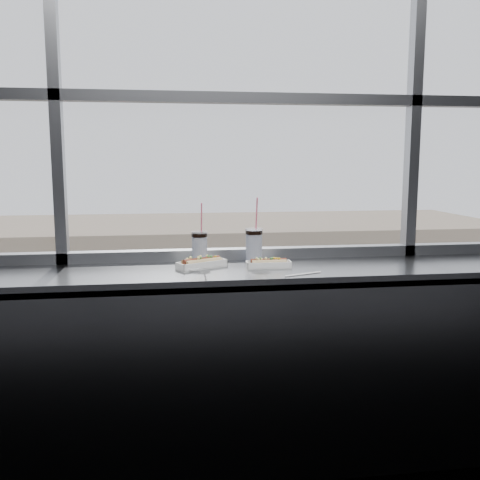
{
  "coord_description": "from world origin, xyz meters",
  "views": [
    {
      "loc": [
        -0.44,
        -1.49,
        1.66
      ],
      "look_at": [
        -0.06,
        1.23,
        1.25
      ],
      "focal_mm": 40.0,
      "sensor_mm": 36.0,
      "label": 1
    }
  ],
  "objects": [
    {
      "name": "soda_cup_left",
      "position": [
        -0.26,
        1.39,
        1.2
      ],
      "size": [
        0.09,
        0.09,
        0.34
      ],
      "color": "white",
      "rests_on": "counter"
    },
    {
      "name": "wall_back_lower",
      "position": [
        0.0,
        1.5,
        0.55
      ],
      "size": [
        6.0,
        0.0,
        6.0
      ],
      "primitive_type": "plane",
      "rotation": [
        1.57,
        0.0,
        0.0
      ],
      "color": "black",
      "rests_on": "ground"
    },
    {
      "name": "plaza_ground",
      "position": [
        0.0,
        45.0,
        -11.0
      ],
      "size": [
        120.0,
        120.0,
        0.0
      ],
      "primitive_type": "plane",
      "color": "#A8A19A",
      "rests_on": "ground"
    },
    {
      "name": "far_building",
      "position": [
        0.0,
        39.5,
        -7.0
      ],
      "size": [
        50.0,
        14.0,
        8.0
      ],
      "primitive_type": "cube",
      "color": "gray",
      "rests_on": "plaza_ground"
    },
    {
      "name": "street_asphalt",
      "position": [
        0.0,
        21.5,
        -10.97
      ],
      "size": [
        80.0,
        10.0,
        0.06
      ],
      "primitive_type": "cube",
      "color": "black",
      "rests_on": "plaza_ground"
    },
    {
      "name": "window_mullions",
      "position": [
        0.0,
        1.5,
        2.3
      ],
      "size": [
        6.0,
        0.08,
        2.4
      ],
      "primitive_type": null,
      "color": "gray",
      "rests_on": "ground"
    },
    {
      "name": "loose_straw",
      "position": [
        0.23,
        1.02,
        1.1
      ],
      "size": [
        0.2,
        0.08,
        0.01
      ],
      "primitive_type": "cylinder",
      "rotation": [
        0.0,
        1.57,
        0.35
      ],
      "color": "white",
      "rests_on": "counter"
    },
    {
      "name": "tree_center",
      "position": [
        0.17,
        29.5,
        -8.05
      ],
      "size": [
        2.78,
        2.78,
        4.35
      ],
      "color": "#47382B",
      "rests_on": "far_sidewalk"
    },
    {
      "name": "car_far_c",
      "position": [
        10.28,
        25.5,
        -9.99
      ],
      "size": [
        2.93,
        5.9,
        1.9
      ],
      "primitive_type": "imported",
      "rotation": [
        0.0,
        0.0,
        1.67
      ],
      "color": "white",
      "rests_on": "street_asphalt"
    },
    {
      "name": "counter_fascia",
      "position": [
        0.0,
        0.97,
        0.55
      ],
      "size": [
        6.0,
        0.04,
        1.04
      ],
      "primitive_type": "cube",
      "color": "gray",
      "rests_on": "ground"
    },
    {
      "name": "wrapper",
      "position": [
        -0.3,
        1.18,
        1.11
      ],
      "size": [
        0.08,
        0.06,
        0.02
      ],
      "primitive_type": "ellipsoid",
      "color": "silver",
      "rests_on": "counter"
    },
    {
      "name": "car_near_c",
      "position": [
        -1.83,
        17.5,
        -9.95
      ],
      "size": [
        3.26,
        6.24,
        1.99
      ],
      "primitive_type": "imported",
      "rotation": [
        0.0,
        0.0,
        1.44
      ],
      "color": "#B41F3E",
      "rests_on": "street_asphalt"
    },
    {
      "name": "hotdog_tray_right",
      "position": [
        0.09,
        1.22,
        1.12
      ],
      "size": [
        0.24,
        0.08,
        0.06
      ],
      "rotation": [
        0.0,
        0.0,
        -0.02
      ],
      "color": "white",
      "rests_on": "counter"
    },
    {
      "name": "window_glass",
      "position": [
        0.0,
        1.52,
        2.3
      ],
      "size": [
        6.0,
        0.0,
        6.0
      ],
      "primitive_type": "plane",
      "rotation": [
        1.57,
        0.0,
        0.0
      ],
      "color": "silver",
      "rests_on": "ground"
    },
    {
      "name": "counter",
      "position": [
        0.0,
        1.23,
        1.07
      ],
      "size": [
        6.0,
        0.55,
        0.06
      ],
      "primitive_type": "cube",
      "color": "gray",
      "rests_on": "ground"
    },
    {
      "name": "pedestrian_c",
      "position": [
        4.68,
        29.43,
        -9.96
      ],
      "size": [
        0.67,
        0.89,
        2.01
      ],
      "primitive_type": "imported",
      "rotation": [
        0.0,
        0.0,
        1.57
      ],
      "color": "#66605B",
      "rests_on": "far_sidewalk"
    },
    {
      "name": "tree_left",
      "position": [
        -7.68,
        29.5,
        -7.72
      ],
      "size": [
        3.1,
        3.1,
        4.84
      ],
      "color": "#47382B",
      "rests_on": "far_sidewalk"
    },
    {
      "name": "tree_right",
      "position": [
        11.43,
        29.5,
        -7.38
      ],
      "size": [
        3.42,
        3.42,
        5.34
      ],
      "color": "#47382B",
      "rests_on": "far_sidewalk"
    },
    {
      "name": "pedestrian_d",
      "position": [
        8.87,
        30.66,
        -10.03
      ],
      "size": [
        0.62,
        0.83,
        1.87
      ],
      "primitive_type": "imported",
      "rotation": [
        0.0,
        0.0,
        1.57
      ],
      "color": "#66605B",
      "rests_on": "far_sidewalk"
    },
    {
      "name": "hotdog_tray_left",
      "position": [
        -0.26,
        1.26,
        1.13
      ],
      "size": [
        0.28,
        0.21,
        0.07
      ],
      "rotation": [
        0.0,
        0.0,
        0.5
      ],
      "color": "white",
      "rests_on": "counter"
    },
    {
      "name": "far_sidewalk",
      "position": [
        0.0,
        29.5,
        -10.98
      ],
      "size": [
        80.0,
        6.0,
        0.04
      ],
      "primitive_type": "cube",
      "color": "#A8A19A",
      "rests_on": "plaza_ground"
    },
    {
      "name": "soda_cup_right",
      "position": [
        0.04,
        1.36,
        1.21
      ],
      "size": [
        0.1,
        0.1,
        0.36
      ],
      "color": "white",
      "rests_on": "counter"
    },
    {
      "name": "car_near_d",
      "position": [
        7.51,
        17.5,
        -9.95
      ],
      "size": [
        2.83,
        6.1,
        1.99
      ],
      "primitive_type": "imported",
      "rotation": [
        0.0,
        0.0,
        1.51
      ],
      "color": "#AFB999",
      "rests_on": "street_asphalt"
    }
  ]
}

